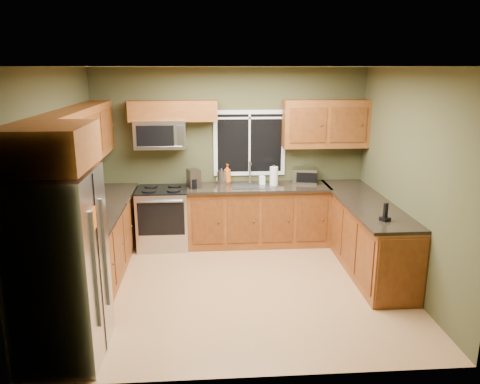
{
  "coord_description": "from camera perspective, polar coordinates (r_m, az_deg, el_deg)",
  "views": [
    {
      "loc": [
        -0.36,
        -5.41,
        2.7
      ],
      "look_at": [
        0.05,
        0.35,
        1.15
      ],
      "focal_mm": 35.0,
      "sensor_mm": 36.0,
      "label": 1
    }
  ],
  "objects": [
    {
      "name": "range",
      "position": [
        7.26,
        -9.34,
        -3.07
      ],
      "size": [
        0.76,
        0.69,
        0.94
      ],
      "color": "#B7B7BC",
      "rests_on": "ground"
    },
    {
      "name": "microwave",
      "position": [
        7.11,
        -9.67,
        6.97
      ],
      "size": [
        0.76,
        0.41,
        0.42
      ],
      "color": "#B7B7BC",
      "rests_on": "back_wall"
    },
    {
      "name": "upper_cabinets_back_left",
      "position": [
        7.09,
        -8.14,
        9.78
      ],
      "size": [
        1.3,
        0.33,
        0.3
      ],
      "primitive_type": "cube",
      "color": "brown",
      "rests_on": "back_wall"
    },
    {
      "name": "front_wall",
      "position": [
        3.87,
        1.52,
        -5.38
      ],
      "size": [
        4.2,
        0.0,
        4.2
      ],
      "primitive_type": "plane",
      "rotation": [
        -1.57,
        0.0,
        0.0
      ],
      "color": "#404125",
      "rests_on": "ground"
    },
    {
      "name": "paper_towel_roll",
      "position": [
        7.16,
        4.15,
        1.94
      ],
      "size": [
        0.16,
        0.16,
        0.32
      ],
      "color": "white",
      "rests_on": "countertop_back"
    },
    {
      "name": "upper_cabinets_left",
      "position": [
        6.15,
        -19.0,
        6.37
      ],
      "size": [
        0.33,
        2.65,
        0.72
      ],
      "primitive_type": "cube",
      "color": "brown",
      "rests_on": "left_wall"
    },
    {
      "name": "cordless_phone",
      "position": [
        5.77,
        17.28,
        -2.74
      ],
      "size": [
        0.13,
        0.13,
        0.22
      ],
      "color": "black",
      "rests_on": "countertop_peninsula"
    },
    {
      "name": "window",
      "position": [
        7.31,
        1.17,
        5.99
      ],
      "size": [
        1.12,
        0.03,
        1.02
      ],
      "color": "white",
      "rests_on": "back_wall"
    },
    {
      "name": "back_wall",
      "position": [
        7.34,
        -1.19,
        4.42
      ],
      "size": [
        4.2,
        0.0,
        4.2
      ],
      "primitive_type": "plane",
      "rotation": [
        1.57,
        0.0,
        0.0
      ],
      "color": "#404125",
      "rests_on": "ground"
    },
    {
      "name": "toaster_oven",
      "position": [
        7.37,
        7.9,
        1.99
      ],
      "size": [
        0.42,
        0.36,
        0.23
      ],
      "color": "#B7B7BC",
      "rests_on": "countertop_back"
    },
    {
      "name": "soap_bottle_b",
      "position": [
        7.23,
        2.71,
        1.69
      ],
      "size": [
        0.09,
        0.09,
        0.19
      ],
      "primitive_type": "imported",
      "rotation": [
        0.0,
        0.0,
        0.05
      ],
      "color": "white",
      "rests_on": "countertop_back"
    },
    {
      "name": "refrigerator",
      "position": [
        4.69,
        -21.07,
        -8.58
      ],
      "size": [
        0.74,
        0.9,
        1.8
      ],
      "color": "#B7B7BC",
      "rests_on": "ground"
    },
    {
      "name": "left_wall",
      "position": [
        5.84,
        -21.29,
        0.62
      ],
      "size": [
        0.0,
        3.6,
        3.6
      ],
      "primitive_type": "plane",
      "rotation": [
        1.57,
        0.0,
        1.57
      ],
      "color": "#404125",
      "rests_on": "ground"
    },
    {
      "name": "right_wall",
      "position": [
        6.09,
        19.87,
        1.32
      ],
      "size": [
        0.0,
        3.6,
        3.6
      ],
      "primitive_type": "plane",
      "rotation": [
        1.57,
        0.0,
        -1.57
      ],
      "color": "#404125",
      "rests_on": "ground"
    },
    {
      "name": "kettle",
      "position": [
        7.25,
        -2.25,
        1.92
      ],
      "size": [
        0.14,
        0.14,
        0.26
      ],
      "color": "#B7B7BC",
      "rests_on": "countertop_back"
    },
    {
      "name": "floor",
      "position": [
        6.05,
        -0.24,
        -11.45
      ],
      "size": [
        4.2,
        4.2,
        0.0
      ],
      "primitive_type": "plane",
      "color": "#A77649",
      "rests_on": "ground"
    },
    {
      "name": "countertop_left",
      "position": [
        6.31,
        -16.87,
        -2.03
      ],
      "size": [
        0.65,
        2.65,
        0.04
      ],
      "primitive_type": "cube",
      "color": "black",
      "rests_on": "base_cabinets_left"
    },
    {
      "name": "ceiling",
      "position": [
        5.42,
        -0.27,
        15.04
      ],
      "size": [
        4.2,
        4.2,
        0.0
      ],
      "primitive_type": "plane",
      "rotation": [
        3.14,
        0.0,
        0.0
      ],
      "color": "white",
      "rests_on": "back_wall"
    },
    {
      "name": "sink",
      "position": [
        7.15,
        1.35,
        0.87
      ],
      "size": [
        0.6,
        0.42,
        0.36
      ],
      "color": "slate",
      "rests_on": "countertop_back"
    },
    {
      "name": "upper_cabinet_over_fridge",
      "position": [
        4.39,
        -22.46,
        5.13
      ],
      "size": [
        0.72,
        0.9,
        0.38
      ],
      "primitive_type": "cube",
      "color": "brown",
      "rests_on": "left_wall"
    },
    {
      "name": "coffee_maker",
      "position": [
        7.04,
        -5.67,
        1.57
      ],
      "size": [
        0.23,
        0.27,
        0.28
      ],
      "color": "slate",
      "rests_on": "countertop_back"
    },
    {
      "name": "soap_bottle_a",
      "position": [
        7.29,
        -1.56,
        2.27
      ],
      "size": [
        0.15,
        0.15,
        0.3
      ],
      "primitive_type": "imported",
      "rotation": [
        0.0,
        0.0,
        0.36
      ],
      "color": "#CD5913",
      "rests_on": "countertop_back"
    },
    {
      "name": "base_cabinets_back",
      "position": [
        7.31,
        2.22,
        -2.93
      ],
      "size": [
        2.17,
        0.6,
        0.9
      ],
      "primitive_type": "cube",
      "color": "brown",
      "rests_on": "ground"
    },
    {
      "name": "base_cabinets_peninsula",
      "position": [
        6.72,
        15.0,
        -5.08
      ],
      "size": [
        0.6,
        2.52,
        0.9
      ],
      "color": "brown",
      "rests_on": "ground"
    },
    {
      "name": "upper_cabinets_back_right",
      "position": [
        7.32,
        10.38,
        8.19
      ],
      "size": [
        1.3,
        0.33,
        0.72
      ],
      "primitive_type": "cube",
      "color": "brown",
      "rests_on": "back_wall"
    },
    {
      "name": "base_cabinets_left",
      "position": [
        6.46,
        -16.78,
        -6.02
      ],
      "size": [
        0.6,
        2.65,
        0.9
      ],
      "primitive_type": "cube",
      "color": "brown",
      "rests_on": "ground"
    },
    {
      "name": "countertop_peninsula",
      "position": [
        6.57,
        15.05,
        -1.21
      ],
      "size": [
        0.65,
        2.5,
        0.04
      ],
      "primitive_type": "cube",
      "color": "black",
      "rests_on": "base_cabinets_peninsula"
    },
    {
      "name": "soap_bottle_c",
      "position": [
        7.31,
        -2.45,
        1.73
      ],
      "size": [
        0.16,
        0.16,
        0.16
      ],
      "primitive_type": "imported",
      "rotation": [
        0.0,
        0.0,
        0.36
      ],
      "color": "white",
      "rests_on": "countertop_back"
    },
    {
      "name": "countertop_back",
      "position": [
        7.15,
        2.28,
        0.6
      ],
      "size": [
        2.17,
        0.65,
        0.04
      ],
      "primitive_type": "cube",
      "color": "black",
      "rests_on": "base_cabinets_back"
    }
  ]
}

